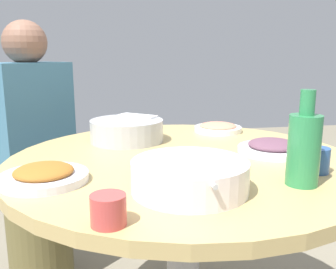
# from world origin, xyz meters

# --- Properties ---
(round_dining_table) EXTENTS (1.11, 1.11, 0.76)m
(round_dining_table) POSITION_xyz_m (0.00, 0.00, 0.64)
(round_dining_table) COLOR #99999E
(round_dining_table) RESTS_ON ground
(rice_bowl) EXTENTS (0.27, 0.27, 0.09)m
(rice_bowl) POSITION_xyz_m (0.25, 0.16, 0.80)
(rice_bowl) COLOR #B2B5BA
(rice_bowl) RESTS_ON round_dining_table
(soup_bowl) EXTENTS (0.31, 0.28, 0.07)m
(soup_bowl) POSITION_xyz_m (-0.29, 0.05, 0.79)
(soup_bowl) COLOR white
(soup_bowl) RESTS_ON round_dining_table
(dish_eggplant) EXTENTS (0.23, 0.23, 0.05)m
(dish_eggplant) POSITION_xyz_m (0.00, -0.30, 0.78)
(dish_eggplant) COLOR white
(dish_eggplant) RESTS_ON round_dining_table
(dish_stirfry) EXTENTS (0.22, 0.22, 0.05)m
(dish_stirfry) POSITION_xyz_m (-0.17, 0.40, 0.78)
(dish_stirfry) COLOR silver
(dish_stirfry) RESTS_ON round_dining_table
(dish_shrimp) EXTENTS (0.20, 0.20, 0.04)m
(dish_shrimp) POSITION_xyz_m (0.36, -0.23, 0.77)
(dish_shrimp) COLOR white
(dish_shrimp) RESTS_ON round_dining_table
(green_bottle) EXTENTS (0.08, 0.08, 0.24)m
(green_bottle) POSITION_xyz_m (-0.30, -0.23, 0.85)
(green_bottle) COLOR #2C834B
(green_bottle) RESTS_ON round_dining_table
(tea_cup_near) EXTENTS (0.07, 0.07, 0.07)m
(tea_cup_near) POSITION_xyz_m (-0.22, -0.33, 0.79)
(tea_cup_near) COLOR #295290
(tea_cup_near) RESTS_ON round_dining_table
(tea_cup_far) EXTENTS (0.07, 0.07, 0.06)m
(tea_cup_far) POSITION_xyz_m (-0.44, 0.25, 0.79)
(tea_cup_far) COLOR #C84743
(tea_cup_far) RESTS_ON round_dining_table
(stool_for_diner_left) EXTENTS (0.30, 0.30, 0.46)m
(stool_for_diner_left) POSITION_xyz_m (0.63, 0.57, 0.23)
(stool_for_diner_left) COLOR brown
(stool_for_diner_left) RESTS_ON ground
(diner_left) EXTENTS (0.47, 0.47, 0.76)m
(diner_left) POSITION_xyz_m (0.63, 0.57, 0.78)
(diner_left) COLOR #2D333D
(diner_left) RESTS_ON stool_for_diner_left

